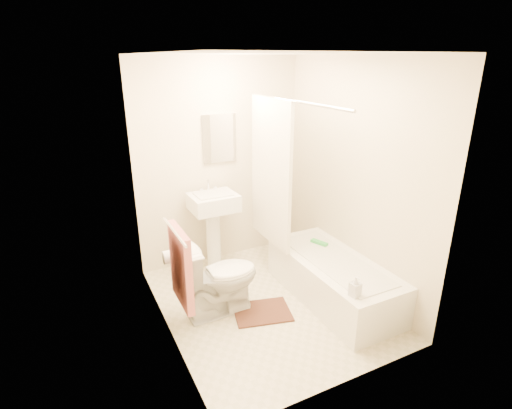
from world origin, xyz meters
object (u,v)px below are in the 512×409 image
toilet (219,277)px  bath_mat (262,312)px  sink (214,228)px  soap_bottle (355,287)px  bathtub (333,279)px

toilet → bath_mat: 0.56m
sink → soap_bottle: bearing=-71.6°
sink → bathtub: bearing=-54.3°
toilet → sink: size_ratio=0.77×
bathtub → bath_mat: size_ratio=2.84×
sink → toilet: bearing=-109.4°
bathtub → soap_bottle: 0.72m
toilet → soap_bottle: size_ratio=4.21×
toilet → bathtub: bearing=-105.3°
soap_bottle → toilet: bearing=135.0°
bathtub → soap_bottle: bearing=-111.6°
bath_mat → soap_bottle: 1.01m
sink → soap_bottle: sink is taller
sink → bath_mat: (0.08, -1.07, -0.50)m
toilet → bathtub: toilet is taller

